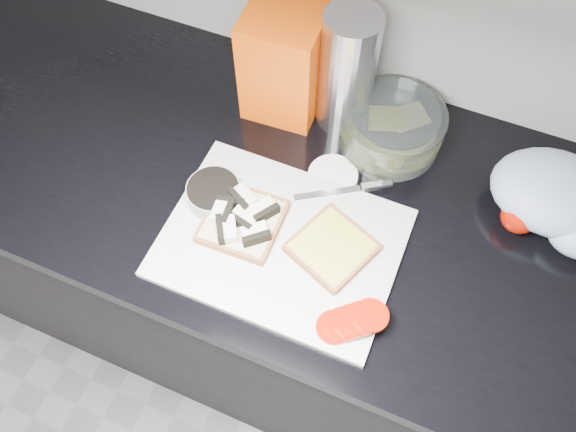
% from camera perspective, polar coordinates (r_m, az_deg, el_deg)
% --- Properties ---
extents(base_cabinet, '(3.50, 0.60, 0.86)m').
position_cam_1_polar(base_cabinet, '(1.44, 6.25, -9.13)').
color(base_cabinet, black).
rests_on(base_cabinet, ground).
extents(countertop, '(3.50, 0.64, 0.04)m').
position_cam_1_polar(countertop, '(1.03, 8.61, -0.17)').
color(countertop, black).
rests_on(countertop, base_cabinet).
extents(cutting_board, '(0.40, 0.30, 0.01)m').
position_cam_1_polar(cutting_board, '(0.97, -0.69, -2.72)').
color(cutting_board, silver).
rests_on(cutting_board, countertop).
extents(bread_left, '(0.14, 0.14, 0.04)m').
position_cam_1_polar(bread_left, '(0.97, -4.66, -0.34)').
color(bread_left, beige).
rests_on(bread_left, cutting_board).
extents(bread_right, '(0.16, 0.16, 0.02)m').
position_cam_1_polar(bread_right, '(0.95, 4.49, -3.24)').
color(bread_right, beige).
rests_on(bread_right, cutting_board).
extents(tomato_slices, '(0.12, 0.10, 0.02)m').
position_cam_1_polar(tomato_slices, '(0.90, 6.53, -10.59)').
color(tomato_slices, '#AD1503').
rests_on(tomato_slices, cutting_board).
extents(knife, '(0.16, 0.11, 0.01)m').
position_cam_1_polar(knife, '(1.02, 6.88, 2.80)').
color(knife, silver).
rests_on(knife, cutting_board).
extents(seed_tub, '(0.10, 0.10, 0.05)m').
position_cam_1_polar(seed_tub, '(1.00, -7.52, 2.20)').
color(seed_tub, gray).
rests_on(seed_tub, countertop).
extents(tub_lid, '(0.12, 0.12, 0.01)m').
position_cam_1_polar(tub_lid, '(1.05, 4.58, 4.16)').
color(tub_lid, white).
rests_on(tub_lid, countertop).
extents(glass_bowl, '(0.19, 0.19, 0.08)m').
position_cam_1_polar(glass_bowl, '(1.08, 10.48, 8.84)').
color(glass_bowl, silver).
rests_on(glass_bowl, countertop).
extents(bread_bag, '(0.15, 0.14, 0.22)m').
position_cam_1_polar(bread_bag, '(1.08, -0.41, 15.22)').
color(bread_bag, '#F74804').
rests_on(bread_bag, countertop).
extents(steel_canister, '(0.10, 0.10, 0.24)m').
position_cam_1_polar(steel_canister, '(1.05, 6.03, 14.39)').
color(steel_canister, '#B1B1B6').
rests_on(steel_canister, countertop).
extents(grocery_bag, '(0.23, 0.20, 0.10)m').
position_cam_1_polar(grocery_bag, '(1.07, 25.77, 1.60)').
color(grocery_bag, '#A3B1C8').
rests_on(grocery_bag, countertop).
extents(whole_tomatoes, '(0.06, 0.06, 0.06)m').
position_cam_1_polar(whole_tomatoes, '(1.04, 22.48, 0.00)').
color(whole_tomatoes, '#AD1503').
rests_on(whole_tomatoes, countertop).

